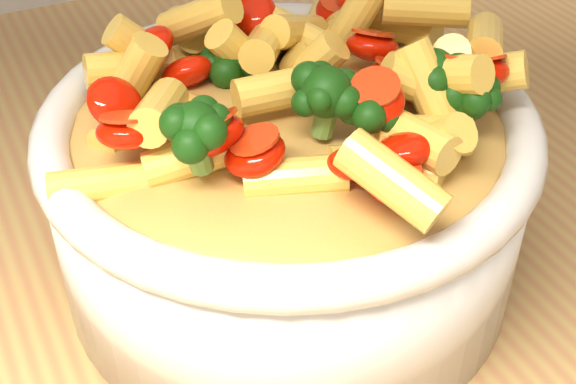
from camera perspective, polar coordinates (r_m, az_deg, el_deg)
name	(u,v)px	position (r m, az deg, el deg)	size (l,w,h in m)	color
table	(407,287)	(0.63, 8.49, -6.73)	(1.20, 0.80, 0.90)	#A98448
serving_bowl	(288,190)	(0.46, 0.00, 0.14)	(0.27, 0.27, 0.12)	silver
pasta_salad	(288,80)	(0.42, 0.00, 8.00)	(0.21, 0.21, 0.05)	#FDCB50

